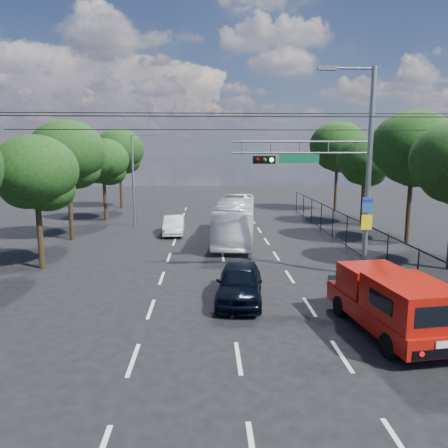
{
  "coord_description": "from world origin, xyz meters",
  "views": [
    {
      "loc": [
        -0.87,
        -11.67,
        5.91
      ],
      "look_at": [
        -0.16,
        6.47,
        2.8
      ],
      "focal_mm": 35.0,
      "sensor_mm": 36.0,
      "label": 1
    }
  ],
  "objects_px": {
    "signal_mast": "(343,164)",
    "red_pickup": "(391,301)",
    "white_bus": "(235,219)",
    "navy_hatchback": "(239,282)",
    "white_van": "(174,225)"
  },
  "relations": [
    {
      "from": "signal_mast",
      "to": "white_bus",
      "type": "xyz_separation_m",
      "value": [
        -4.29,
        8.5,
        -3.86
      ]
    },
    {
      "from": "signal_mast",
      "to": "white_bus",
      "type": "distance_m",
      "value": 10.27
    },
    {
      "from": "navy_hatchback",
      "to": "white_bus",
      "type": "height_order",
      "value": "white_bus"
    },
    {
      "from": "navy_hatchback",
      "to": "white_van",
      "type": "xyz_separation_m",
      "value": [
        -3.61,
        13.93,
        -0.1
      ]
    },
    {
      "from": "red_pickup",
      "to": "signal_mast",
      "type": "bearing_deg",
      "value": 87.6
    },
    {
      "from": "signal_mast",
      "to": "white_bus",
      "type": "bearing_deg",
      "value": 116.8
    },
    {
      "from": "signal_mast",
      "to": "white_bus",
      "type": "height_order",
      "value": "signal_mast"
    },
    {
      "from": "navy_hatchback",
      "to": "white_bus",
      "type": "relative_size",
      "value": 0.44
    },
    {
      "from": "red_pickup",
      "to": "white_bus",
      "type": "relative_size",
      "value": 0.57
    },
    {
      "from": "red_pickup",
      "to": "white_bus",
      "type": "height_order",
      "value": "white_bus"
    },
    {
      "from": "signal_mast",
      "to": "red_pickup",
      "type": "relative_size",
      "value": 1.67
    },
    {
      "from": "signal_mast",
      "to": "white_van",
      "type": "relative_size",
      "value": 2.44
    },
    {
      "from": "signal_mast",
      "to": "red_pickup",
      "type": "bearing_deg",
      "value": -92.4
    },
    {
      "from": "signal_mast",
      "to": "red_pickup",
      "type": "height_order",
      "value": "signal_mast"
    },
    {
      "from": "navy_hatchback",
      "to": "white_bus",
      "type": "distance_m",
      "value": 11.69
    }
  ]
}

